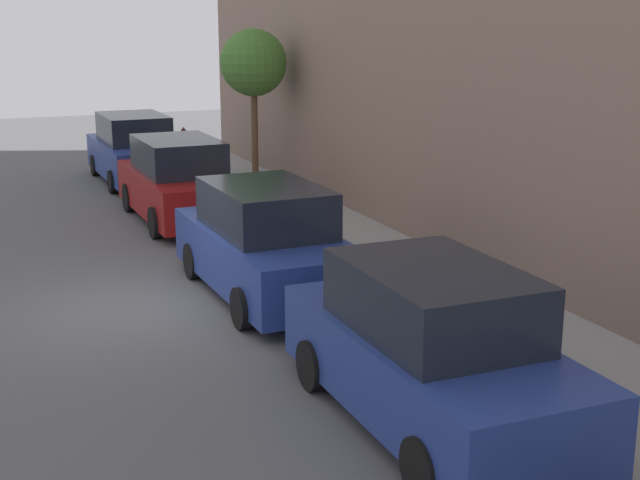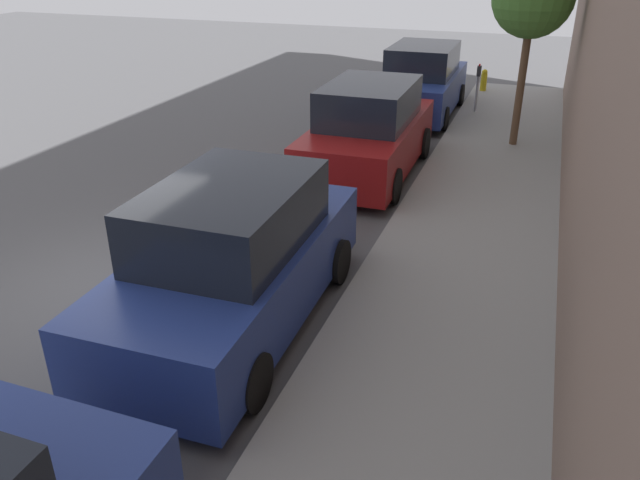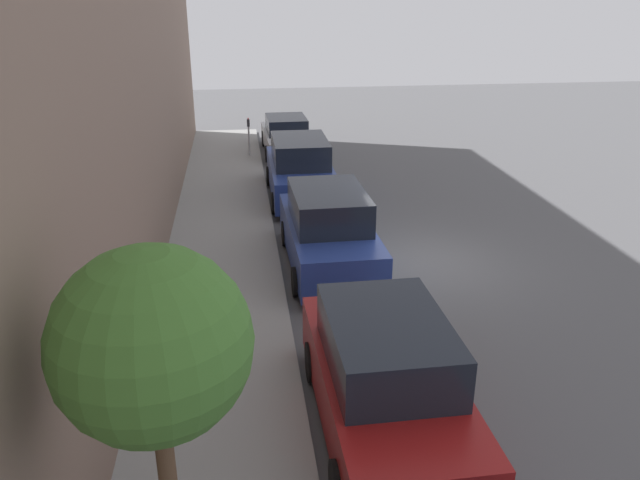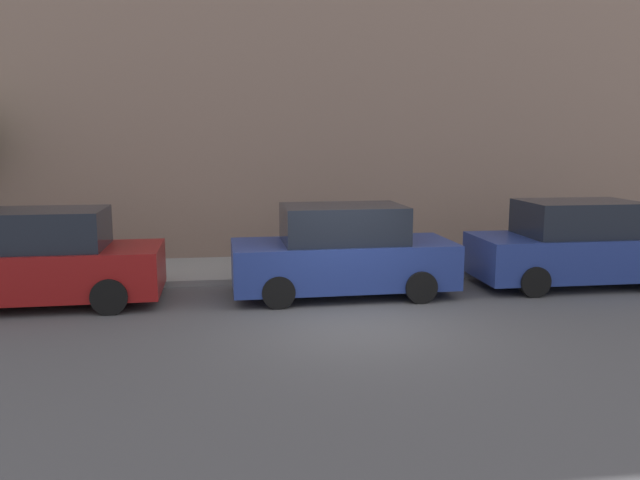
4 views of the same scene
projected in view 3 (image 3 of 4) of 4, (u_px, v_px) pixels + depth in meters
The scene contains 8 objects.
ground_plane at pixel (419, 263), 15.75m from camera, with size 60.00×60.00×0.00m, color #515154.
sidewalk at pixel (222, 272), 15.12m from camera, with size 2.86×32.00×0.15m.
parked_sedan_nearest at pixel (286, 136), 25.97m from camera, with size 1.92×4.54×1.54m.
parked_suv_second at pixel (300, 170), 20.35m from camera, with size 2.08×4.81×1.98m.
parked_suv_third at pixel (329, 231), 15.25m from camera, with size 2.08×4.83×1.98m.
parked_suv_fourth at pixel (385, 380), 9.49m from camera, with size 2.08×4.82×1.98m.
parking_meter_near at pixel (249, 133), 24.99m from camera, with size 0.11×0.15×1.50m.
street_tree at pixel (152, 347), 5.54m from camera, with size 1.82×1.82×4.29m.
Camera 3 is at (4.38, 13.91, 6.47)m, focal length 35.00 mm.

